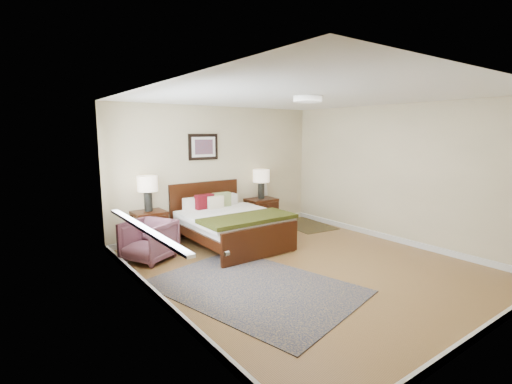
% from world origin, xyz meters
% --- Properties ---
extents(floor, '(5.00, 5.00, 0.00)m').
position_xyz_m(floor, '(0.00, 0.00, 0.00)').
color(floor, olive).
rests_on(floor, ground).
extents(back_wall, '(4.50, 0.04, 2.50)m').
position_xyz_m(back_wall, '(0.00, 2.50, 1.25)').
color(back_wall, beige).
rests_on(back_wall, ground).
extents(front_wall, '(4.50, 0.04, 2.50)m').
position_xyz_m(front_wall, '(0.00, -2.50, 1.25)').
color(front_wall, beige).
rests_on(front_wall, ground).
extents(left_wall, '(0.04, 5.00, 2.50)m').
position_xyz_m(left_wall, '(-2.25, 0.00, 1.25)').
color(left_wall, beige).
rests_on(left_wall, ground).
extents(right_wall, '(0.04, 5.00, 2.50)m').
position_xyz_m(right_wall, '(2.25, 0.00, 1.25)').
color(right_wall, beige).
rests_on(right_wall, ground).
extents(ceiling, '(4.50, 5.00, 0.02)m').
position_xyz_m(ceiling, '(0.00, 0.00, 2.50)').
color(ceiling, white).
rests_on(ceiling, back_wall).
extents(window, '(0.11, 2.72, 1.32)m').
position_xyz_m(window, '(-2.20, 0.70, 1.38)').
color(window, silver).
rests_on(window, left_wall).
extents(door, '(0.06, 1.00, 2.18)m').
position_xyz_m(door, '(-2.23, -1.75, 1.07)').
color(door, silver).
rests_on(door, ground).
extents(ceil_fixture, '(0.44, 0.44, 0.08)m').
position_xyz_m(ceil_fixture, '(0.00, 0.00, 2.47)').
color(ceil_fixture, white).
rests_on(ceil_fixture, ceiling).
extents(bed, '(1.59, 1.91, 1.03)m').
position_xyz_m(bed, '(-0.35, 1.56, 0.48)').
color(bed, black).
rests_on(bed, ground).
extents(wall_art, '(0.62, 0.05, 0.50)m').
position_xyz_m(wall_art, '(-0.35, 2.47, 1.72)').
color(wall_art, black).
rests_on(wall_art, back_wall).
extents(nightstand_left, '(0.54, 0.49, 0.65)m').
position_xyz_m(nightstand_left, '(-1.55, 2.25, 0.52)').
color(nightstand_left, black).
rests_on(nightstand_left, ground).
extents(nightstand_right, '(0.61, 0.46, 0.61)m').
position_xyz_m(nightstand_right, '(0.89, 2.26, 0.37)').
color(nightstand_right, black).
rests_on(nightstand_right, ground).
extents(lamp_left, '(0.34, 0.34, 0.61)m').
position_xyz_m(lamp_left, '(-1.55, 2.27, 1.08)').
color(lamp_left, black).
rests_on(lamp_left, nightstand_left).
extents(lamp_right, '(0.34, 0.34, 0.61)m').
position_xyz_m(lamp_right, '(0.89, 2.27, 1.04)').
color(lamp_right, black).
rests_on(lamp_right, nightstand_right).
extents(armchair, '(0.94, 0.93, 0.64)m').
position_xyz_m(armchair, '(-1.80, 1.62, 0.32)').
color(armchair, brown).
rests_on(armchair, ground).
extents(rug_persian, '(2.38, 2.94, 0.01)m').
position_xyz_m(rug_persian, '(-1.08, -0.20, 0.01)').
color(rug_persian, '#0C193C').
rests_on(rug_persian, ground).
extents(rug_navy, '(0.98, 1.35, 0.01)m').
position_xyz_m(rug_navy, '(1.74, 1.80, 0.01)').
color(rug_navy, black).
rests_on(rug_navy, ground).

